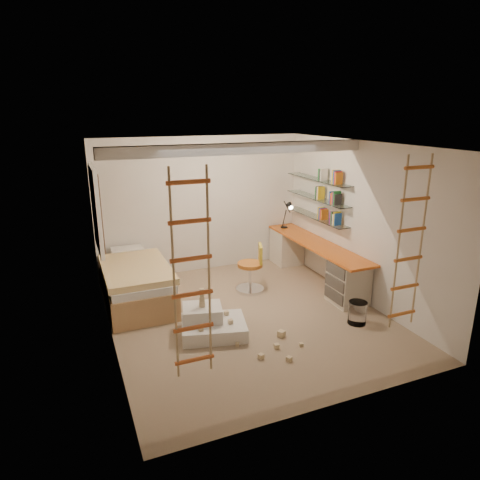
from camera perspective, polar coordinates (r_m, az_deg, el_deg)
name	(u,v)px	position (r m, az deg, el deg)	size (l,w,h in m)	color
floor	(247,316)	(6.70, 1.00, -10.15)	(4.50, 4.50, 0.00)	#917A5D
ceiling_beam	(240,149)	(6.26, 0.00, 12.08)	(4.00, 0.18, 0.16)	white
window_frame	(96,209)	(7.14, -18.66, 3.91)	(0.06, 1.15, 1.35)	white
window_blind	(99,209)	(7.14, -18.34, 3.94)	(0.02, 1.00, 1.20)	#4C2D1E
rope_ladder_left	(192,277)	(4.15, -6.45, -4.87)	(0.41, 0.04, 2.13)	#D14D23
rope_ladder_right	(410,244)	(5.49, 21.71, -0.55)	(0.41, 0.04, 2.13)	#C96722
waste_bin	(357,313)	(6.66, 15.38, -9.32)	(0.27, 0.27, 0.34)	white
desk	(314,260)	(7.99, 9.90, -2.66)	(0.56, 2.80, 0.75)	orange
shelves	(317,198)	(8.00, 10.21, 5.49)	(0.25, 1.80, 0.71)	white
bed	(136,282)	(7.28, -13.74, -5.52)	(1.02, 2.00, 0.69)	#AD7F51
task_lamp	(288,211)	(8.56, 6.48, 3.90)	(0.14, 0.36, 0.57)	black
swivel_chair	(251,274)	(7.48, 1.53, -4.57)	(0.64, 0.64, 0.84)	#BB6724
play_platform	(210,324)	(6.18, -3.97, -11.05)	(1.03, 0.89, 0.40)	silver
toy_blocks	(241,327)	(5.95, 0.17, -11.47)	(1.28, 1.22, 0.67)	#CCB284
books	(317,194)	(7.99, 10.24, 6.08)	(0.14, 0.70, 0.92)	#194CA5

